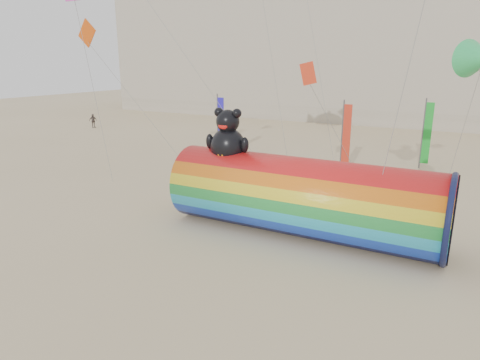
% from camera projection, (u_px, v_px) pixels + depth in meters
% --- Properties ---
extents(ground, '(160.00, 160.00, 0.00)m').
position_uv_depth(ground, '(215.00, 237.00, 19.54)').
color(ground, '#CCB58C').
rests_on(ground, ground).
extents(hotel_building, '(60.40, 15.40, 20.60)m').
position_uv_depth(hotel_building, '(311.00, 43.00, 61.20)').
color(hotel_building, '#B7AD99').
rests_on(hotel_building, ground).
extents(windsock_assembly, '(12.37, 3.77, 5.70)m').
position_uv_depth(windsock_assembly, '(302.00, 195.00, 19.39)').
color(windsock_assembly, red).
rests_on(windsock_assembly, ground).
extents(festival_banners, '(16.16, 4.39, 5.20)m').
position_uv_depth(festival_banners, '(326.00, 131.00, 32.26)').
color(festival_banners, '#59595E').
rests_on(festival_banners, ground).
extents(beachgoers, '(70.67, 57.15, 1.78)m').
position_uv_depth(beachgoers, '(333.00, 353.00, 10.47)').
color(beachgoers, '#33333F').
rests_on(beachgoers, ground).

